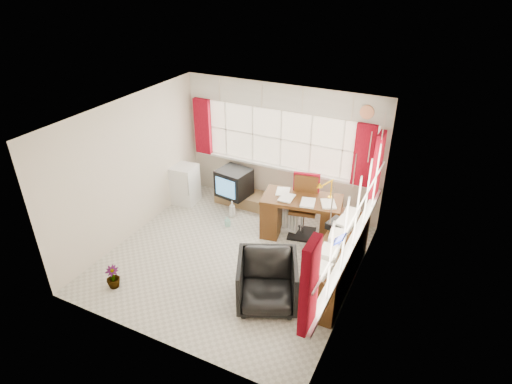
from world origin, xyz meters
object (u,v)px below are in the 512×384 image
desk_lamp (332,184)px  radiator (287,219)px  crt_tv (234,183)px  task_chair (304,203)px  desk (301,215)px  credenza (337,261)px  mini_fridge (185,184)px  office_chair (267,282)px  tv_bench (250,199)px

desk_lamp → radiator: 1.10m
crt_tv → task_chair: bearing=-9.6°
desk_lamp → desk: bearing=-152.3°
desk_lamp → task_chair: 0.64m
credenza → desk: bearing=135.4°
crt_tv → mini_fridge: (-0.98, -0.31, -0.12)m
office_chair → credenza: (0.76, 0.91, 0.00)m
office_chair → tv_bench: 2.88m
desk → crt_tv: 1.67m
desk_lamp → crt_tv: desk_lamp is taller
desk → radiator: bearing=171.6°
task_chair → credenza: 1.46m
office_chair → desk: bearing=71.2°
desk → mini_fridge: desk is taller
desk → radiator: (-0.28, 0.04, -0.19)m
task_chair → tv_bench: (-1.33, 0.43, -0.48)m
credenza → mini_fridge: credenza is taller
desk → tv_bench: (-1.34, 0.59, -0.32)m
desk_lamp → crt_tv: 2.12m
mini_fridge → radiator: bearing=-2.2°
credenza → crt_tv: bearing=151.9°
desk → desk_lamp: size_ratio=3.90×
desk → crt_tv: bearing=164.8°
desk → tv_bench: bearing=156.1°
credenza → crt_tv: 2.89m
task_chair → crt_tv: size_ratio=1.70×
desk → credenza: credenza is taller
radiator → tv_bench: bearing=152.4°
credenza → mini_fridge: (-3.53, 1.06, 0.01)m
office_chair → mini_fridge: mini_fridge is taller
desk_lamp → tv_bench: 2.04m
tv_bench → mini_fridge: bearing=-159.6°
desk → mini_fridge: size_ratio=1.83×
crt_tv → desk_lamp: bearing=-5.8°
task_chair → mini_fridge: task_chair is taller
desk_lamp → credenza: (0.50, -1.15, -0.66)m
tv_bench → crt_tv: crt_tv is taller
desk_lamp → credenza: desk_lamp is taller
tv_bench → desk: bearing=-23.9°
radiator → tv_bench: 1.20m
desk → radiator: size_ratio=2.37×
mini_fridge → crt_tv: bearing=17.4°
task_chair → radiator: size_ratio=1.84×
credenza → tv_bench: bearing=146.3°
office_chair → crt_tv: bearing=103.9°
office_chair → task_chair: bearing=71.1°
desk → task_chair: size_ratio=1.29×
task_chair → crt_tv: (-1.60, 0.27, -0.09)m
desk_lamp → mini_fridge: (-3.02, -0.10, -0.65)m
office_chair → crt_tv: size_ratio=1.28×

